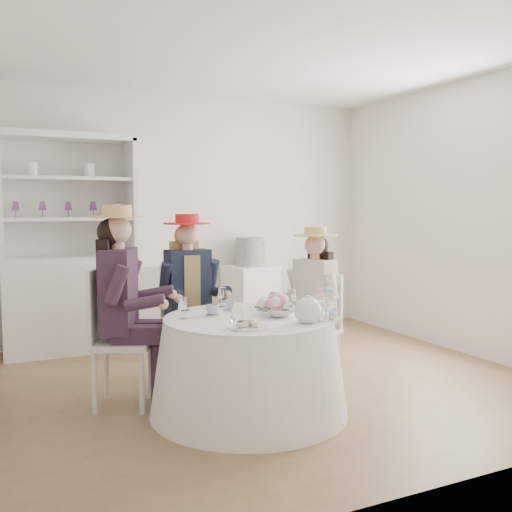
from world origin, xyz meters
name	(u,v)px	position (x,y,z in m)	size (l,w,h in m)	color
ground	(261,382)	(0.00, 0.00, 0.00)	(4.50, 4.50, 0.00)	brown
ceiling	(261,50)	(0.00, 0.00, 2.70)	(4.50, 4.50, 0.00)	white
wall_back	(184,216)	(0.00, 2.00, 1.35)	(4.50, 4.50, 0.00)	silver
wall_front	(437,229)	(0.00, -2.00, 1.35)	(4.50, 4.50, 0.00)	silver
wall_right	(467,218)	(2.25, 0.00, 1.35)	(4.50, 4.50, 0.00)	silver
tea_table	(249,365)	(-0.38, -0.58, 0.34)	(1.40, 1.40, 0.69)	white
hutch	(70,275)	(-1.28, 1.77, 0.77)	(1.33, 0.60, 2.17)	silver
side_table	(250,299)	(0.71, 1.74, 0.39)	(0.50, 0.50, 0.78)	silver
hatbox	(250,252)	(0.71, 1.74, 0.95)	(0.33, 0.33, 0.33)	black
guest_left	(122,294)	(-1.15, -0.07, 0.83)	(0.62, 0.56, 1.47)	silver
guest_mid	(189,287)	(-0.51, 0.34, 0.79)	(0.51, 0.53, 1.40)	silver
guest_right	(313,294)	(0.42, -0.12, 0.73)	(0.54, 0.49, 1.30)	silver
spare_chair	(156,308)	(-0.57, 1.18, 0.48)	(0.39, 0.39, 0.90)	silver
teacup_a	(212,311)	(-0.60, -0.44, 0.72)	(0.09, 0.09, 0.07)	white
teacup_b	(230,306)	(-0.40, -0.30, 0.72)	(0.07, 0.07, 0.07)	white
teacup_c	(262,306)	(-0.18, -0.39, 0.72)	(0.08, 0.08, 0.06)	white
flower_bowl	(279,313)	(-0.18, -0.67, 0.71)	(0.20, 0.20, 0.05)	white
flower_arrangement	(274,302)	(-0.19, -0.60, 0.78)	(0.20, 0.19, 0.07)	pink
table_teapot	(308,311)	(-0.11, -0.93, 0.77)	(0.26, 0.18, 0.19)	white
sandwich_plate	(248,326)	(-0.54, -0.91, 0.70)	(0.26, 0.26, 0.06)	white
cupcake_stand	(326,308)	(0.07, -0.88, 0.77)	(0.22, 0.22, 0.21)	white
stemware_set	(249,306)	(-0.38, -0.58, 0.76)	(0.95, 0.91, 0.15)	white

